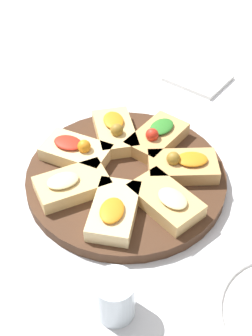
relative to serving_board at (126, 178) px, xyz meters
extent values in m
plane|color=silver|center=(0.00, 0.00, -0.01)|extent=(3.00, 3.00, 0.00)
cylinder|color=#422819|center=(0.00, 0.00, 0.00)|extent=(0.40, 0.40, 0.02)
cube|color=tan|center=(-0.09, -0.07, 0.03)|extent=(0.16, 0.15, 0.03)
ellipsoid|color=orange|center=(-0.10, -0.08, 0.05)|extent=(0.08, 0.07, 0.01)
sphere|color=olive|center=(-0.07, -0.06, 0.05)|extent=(0.03, 0.03, 0.03)
cube|color=tan|center=(0.00, -0.11, 0.03)|extent=(0.08, 0.14, 0.03)
ellipsoid|color=#2D7A28|center=(0.00, -0.13, 0.05)|extent=(0.05, 0.06, 0.01)
sphere|color=red|center=(0.00, -0.09, 0.05)|extent=(0.03, 0.03, 0.03)
cube|color=#DBB775|center=(0.08, -0.08, 0.03)|extent=(0.15, 0.15, 0.03)
ellipsoid|color=orange|center=(0.10, -0.09, 0.05)|extent=(0.07, 0.07, 0.01)
sphere|color=olive|center=(0.07, -0.06, 0.05)|extent=(0.03, 0.03, 0.03)
cube|color=#E5C689|center=(0.11, 0.02, 0.03)|extent=(0.15, 0.10, 0.03)
ellipsoid|color=red|center=(0.13, 0.02, 0.05)|extent=(0.07, 0.05, 0.01)
sphere|color=orange|center=(0.09, 0.02, 0.05)|extent=(0.03, 0.03, 0.03)
cube|color=#DBB775|center=(0.06, 0.10, 0.03)|extent=(0.14, 0.16, 0.03)
ellipsoid|color=beige|center=(0.06, 0.11, 0.05)|extent=(0.07, 0.07, 0.01)
cube|color=#E5C689|center=(-0.05, 0.10, 0.03)|extent=(0.13, 0.16, 0.03)
ellipsoid|color=orange|center=(-0.05, 0.12, 0.05)|extent=(0.06, 0.07, 0.01)
cube|color=tan|center=(-0.11, 0.03, 0.03)|extent=(0.15, 0.11, 0.03)
ellipsoid|color=beige|center=(-0.13, 0.03, 0.05)|extent=(0.07, 0.06, 0.01)
cylinder|color=silver|center=(-0.15, 0.24, 0.03)|extent=(0.06, 0.06, 0.08)
cube|color=white|center=(0.06, -0.41, -0.01)|extent=(0.15, 0.13, 0.01)
camera|label=1|loc=(-0.39, 0.54, 0.67)|focal=50.00mm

